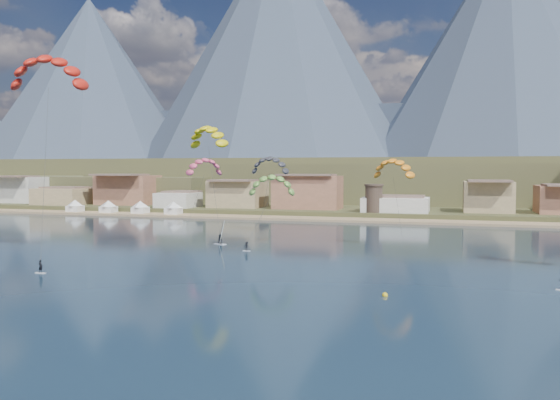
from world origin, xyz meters
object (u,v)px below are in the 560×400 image
object	(u,v)px
kitesurfer_red	(48,68)
kitesurfer_yellow	(208,134)
kitesurfer_green	(272,182)
buoy	(385,295)
windsurfer	(221,237)
watchtower	(374,198)

from	to	relation	value
kitesurfer_red	kitesurfer_yellow	world-z (taller)	kitesurfer_red
kitesurfer_green	buoy	xyz separation A→B (m)	(27.21, -41.01, -12.37)
kitesurfer_red	kitesurfer_yellow	distance (m)	37.57
kitesurfer_red	windsurfer	world-z (taller)	kitesurfer_red
kitesurfer_green	windsurfer	world-z (taller)	kitesurfer_green
windsurfer	buoy	size ratio (longest dim) A/B	6.84
kitesurfer_yellow	buoy	world-z (taller)	kitesurfer_yellow
kitesurfer_green	windsurfer	distance (m)	15.01
watchtower	kitesurfer_yellow	bearing A→B (deg)	-116.05
windsurfer	kitesurfer_red	bearing A→B (deg)	-130.49
watchtower	windsurfer	size ratio (longest dim) A/B	1.82
kitesurfer_red	windsurfer	xyz separation A→B (m)	(20.88, 24.47, -30.66)
watchtower	buoy	bearing A→B (deg)	-81.86
kitesurfer_yellow	buoy	size ratio (longest dim) A/B	38.06
kitesurfer_red	kitesurfer_yellow	size ratio (longest dim) A/B	1.38
kitesurfer_red	windsurfer	size ratio (longest dim) A/B	7.68
kitesurfer_yellow	kitesurfer_red	bearing A→B (deg)	-113.23
kitesurfer_yellow	kitesurfer_green	size ratio (longest dim) A/B	1.60
watchtower	kitesurfer_red	bearing A→B (deg)	-115.04
kitesurfer_red	watchtower	bearing A→B (deg)	64.96
kitesurfer_red	buoy	xyz separation A→B (m)	(57.79, -13.29, -32.04)
kitesurfer_yellow	buoy	bearing A→B (deg)	-47.10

